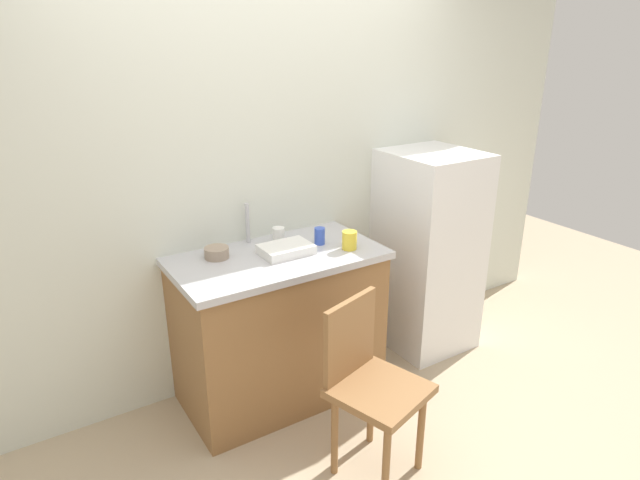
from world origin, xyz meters
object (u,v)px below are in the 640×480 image
(chair, at_px, (370,381))
(cup_yellow, at_px, (349,240))
(cup_white, at_px, (278,235))
(terracotta_bowl, at_px, (217,253))
(cup_blue, at_px, (320,236))
(refrigerator, at_px, (427,251))
(dish_tray, at_px, (286,249))

(chair, bearing_deg, cup_yellow, 46.76)
(cup_white, bearing_deg, chair, -91.12)
(terracotta_bowl, relative_size, cup_blue, 1.37)
(refrigerator, bearing_deg, terracotta_bowl, 175.11)
(terracotta_bowl, bearing_deg, refrigerator, -4.89)
(refrigerator, distance_m, chair, 1.32)
(chair, relative_size, cup_blue, 9.15)
(cup_blue, xyz_separation_m, cup_white, (-0.18, 0.16, -0.01))
(terracotta_bowl, height_order, cup_blue, cup_blue)
(dish_tray, xyz_separation_m, terracotta_bowl, (-0.35, 0.15, 0.00))
(terracotta_bowl, bearing_deg, chair, -66.83)
(refrigerator, height_order, chair, refrigerator)
(refrigerator, xyz_separation_m, cup_yellow, (-0.75, -0.15, 0.28))
(chair, height_order, cup_white, cup_white)
(chair, relative_size, dish_tray, 3.18)
(cup_yellow, distance_m, cup_white, 0.42)
(cup_blue, bearing_deg, dish_tray, -173.84)
(refrigerator, xyz_separation_m, terracotta_bowl, (-1.44, 0.12, 0.26))
(terracotta_bowl, bearing_deg, dish_tray, -22.94)
(cup_blue, bearing_deg, refrigerator, -0.09)
(dish_tray, relative_size, cup_blue, 2.88)
(cup_blue, height_order, cup_white, cup_blue)
(dish_tray, relative_size, cup_white, 3.26)
(dish_tray, height_order, cup_blue, cup_blue)
(cup_yellow, relative_size, cup_white, 1.22)
(refrigerator, bearing_deg, cup_blue, 179.91)
(cup_yellow, height_order, cup_white, cup_yellow)
(refrigerator, height_order, cup_white, refrigerator)
(cup_blue, bearing_deg, cup_yellow, -57.38)
(chair, height_order, cup_yellow, cup_yellow)
(dish_tray, distance_m, cup_yellow, 0.36)
(chair, bearing_deg, cup_white, 71.89)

